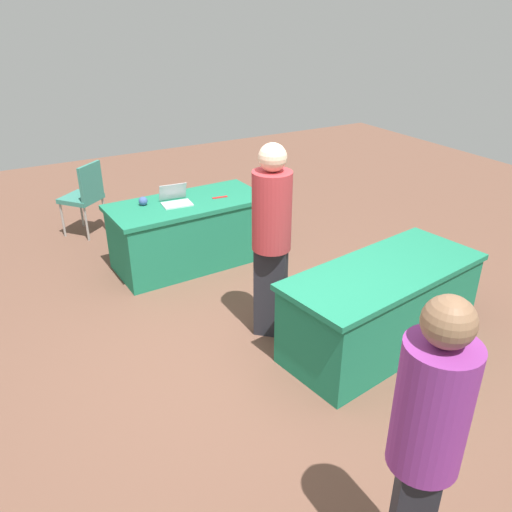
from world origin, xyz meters
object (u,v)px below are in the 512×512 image
at_px(table_foreground, 189,233).
at_px(yarn_ball, 143,201).
at_px(table_mid_right, 381,307).
at_px(person_attendee_standing, 425,440).
at_px(person_presenter, 271,234).
at_px(scissors_red, 220,197).
at_px(chair_near_front, 85,194).
at_px(laptop_silver, 176,200).

distance_m(table_foreground, yarn_ball, 0.65).
relative_size(table_mid_right, person_attendee_standing, 1.13).
height_order(person_presenter, scissors_red, person_presenter).
bearing_deg(person_presenter, scissors_red, -57.67).
height_order(chair_near_front, scissors_red, chair_near_front).
distance_m(chair_near_front, scissors_red, 1.96).
height_order(person_attendee_standing, yarn_ball, person_attendee_standing).
height_order(table_mid_right, chair_near_front, chair_near_front).
xyz_separation_m(table_mid_right, yarn_ball, (1.30, -2.49, 0.43)).
height_order(laptop_silver, scissors_red, laptop_silver).
bearing_deg(scissors_red, yarn_ball, 173.32).
xyz_separation_m(table_mid_right, chair_near_front, (1.66, -3.81, 0.18)).
bearing_deg(laptop_silver, chair_near_front, -58.98).
bearing_deg(scissors_red, person_presenter, -93.81).
height_order(table_foreground, yarn_ball, yarn_ball).
bearing_deg(chair_near_front, table_foreground, -99.39).
xyz_separation_m(chair_near_front, yarn_ball, (-0.37, 1.32, 0.26)).
bearing_deg(yarn_ball, scissors_red, 166.77).
distance_m(table_mid_right, person_presenter, 1.17).
bearing_deg(table_foreground, table_mid_right, 109.37).
distance_m(table_mid_right, person_attendee_standing, 2.22).
height_order(table_foreground, laptop_silver, laptop_silver).
bearing_deg(chair_near_front, person_attendee_standing, -125.74).
bearing_deg(person_presenter, table_mid_right, -178.27).
height_order(table_mid_right, person_presenter, person_presenter).
xyz_separation_m(table_foreground, scissors_red, (-0.38, 0.07, 0.39)).
height_order(yarn_ball, scissors_red, yarn_ball).
relative_size(table_mid_right, person_presenter, 1.10).
distance_m(table_foreground, laptop_silver, 0.45).
distance_m(table_mid_right, laptop_silver, 2.58).
distance_m(yarn_ball, scissors_red, 0.87).
height_order(table_mid_right, yarn_ball, yarn_ball).
bearing_deg(table_foreground, chair_near_front, -60.06).
bearing_deg(person_attendee_standing, yarn_ball, -136.75).
distance_m(table_foreground, chair_near_front, 1.68).
distance_m(chair_near_front, yarn_ball, 1.40).
bearing_deg(table_mid_right, scissors_red, -78.95).
distance_m(person_presenter, scissors_red, 1.68).
bearing_deg(yarn_ball, person_attendee_standing, 89.66).
relative_size(person_presenter, laptop_silver, 5.28).
distance_m(chair_near_front, laptop_silver, 1.63).
xyz_separation_m(table_foreground, person_attendee_standing, (0.49, 4.03, 0.59)).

